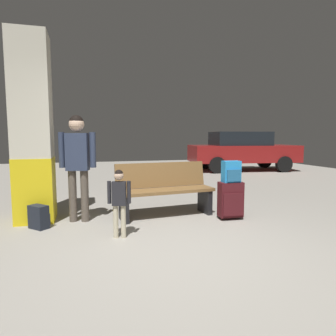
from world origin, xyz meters
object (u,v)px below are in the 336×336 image
Objects in this scene: structural_pillar at (32,130)px; backpack_dark_floor at (39,217)px; suitcase at (231,200)px; child at (119,196)px; adult at (78,157)px; bench at (165,190)px; backpack_bright at (231,172)px; parked_car_side at (242,150)px.

structural_pillar is 1.35m from backpack_dark_floor.
child is (-1.82, -0.42, 0.24)m from suitcase.
adult reaches higher than child.
structural_pillar is 1.88m from child.
bench is at bearing -1.11° from adult.
child is 2.66× the size of backpack_dark_floor.
bench is (2.04, -0.25, -0.99)m from structural_pillar.
backpack_bright is at bearing -27.18° from bench.
adult reaches higher than backpack_dark_floor.
parked_car_side is (4.65, 5.77, 0.36)m from bench.
backpack_dark_floor is (-0.56, -0.23, -0.85)m from adult.
backpack_bright is (3.01, -0.75, -0.66)m from structural_pillar.
suitcase is 0.37× the size of adult.
backpack_bright is (0.97, -0.50, 0.33)m from bench.
adult is (0.66, -0.22, -0.41)m from structural_pillar.
structural_pillar is 1.75× the size of bench.
structural_pillar reaches higher than suitcase.
adult is at bearing 167.46° from backpack_bright.
suitcase is 1.78× the size of backpack_bright.
adult is at bearing -18.79° from structural_pillar.
suitcase is 0.45m from backpack_bright.
structural_pillar is 0.81m from adult.
adult reaches higher than backpack_bright.
suitcase is at bearing -27.16° from bench.
backpack_bright is 0.21× the size of adult.
structural_pillar is 8.70m from parked_car_side.
child is 1.35m from backpack_dark_floor.
bench is at bearing 152.84° from suitcase.
structural_pillar is at bearing 166.06° from backpack_bright.
child reaches higher than backpack_dark_floor.
structural_pillar is 1.75× the size of adult.
backpack_bright reaches higher than bench.
adult is (-1.38, 0.03, 0.58)m from bench.
parked_car_side is at bearing 43.57° from adult.
structural_pillar is 3.20× the size of child.
child is (1.19, -1.16, -0.88)m from structural_pillar.
adult is at bearing 22.28° from backpack_dark_floor.
backpack_dark_floor is (-2.91, 0.30, -0.60)m from backpack_bright.
suitcase is at bearing -120.47° from parked_car_side.
parked_car_side is (6.59, 5.97, 0.64)m from backpack_dark_floor.
backpack_dark_floor is (-1.09, 0.71, -0.39)m from child.
adult is at bearing 167.47° from suitcase.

